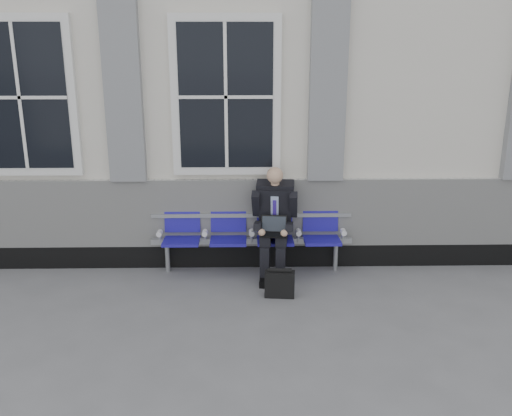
{
  "coord_description": "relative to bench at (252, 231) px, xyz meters",
  "views": [
    {
      "loc": [
        0.58,
        -5.64,
        2.98
      ],
      "look_at": [
        0.71,
        0.9,
        0.99
      ],
      "focal_mm": 40.0,
      "sensor_mm": 36.0,
      "label": 1
    }
  ],
  "objects": [
    {
      "name": "station_building",
      "position": [
        -0.68,
        2.15,
        1.67
      ],
      "size": [
        14.4,
        4.4,
        4.49
      ],
      "color": "silver",
      "rests_on": "ground"
    },
    {
      "name": "ground",
      "position": [
        -0.66,
        -1.32,
        -0.55
      ],
      "size": [
        70.0,
        70.0,
        0.0
      ],
      "primitive_type": "plane",
      "color": "slate",
      "rests_on": "ground"
    },
    {
      "name": "bench",
      "position": [
        0.0,
        0.0,
        0.0
      ],
      "size": [
        2.6,
        0.47,
        0.91
      ],
      "color": "#9EA0A3",
      "rests_on": "ground"
    },
    {
      "name": "businessman",
      "position": [
        0.29,
        -0.13,
        0.22
      ],
      "size": [
        0.59,
        0.8,
        1.42
      ],
      "color": "black",
      "rests_on": "ground"
    },
    {
      "name": "briefcase",
      "position": [
        0.32,
        -0.79,
        -0.39
      ],
      "size": [
        0.36,
        0.18,
        0.36
      ],
      "color": "black",
      "rests_on": "ground"
    }
  ]
}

